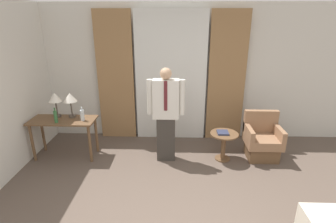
{
  "coord_description": "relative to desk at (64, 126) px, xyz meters",
  "views": [
    {
      "loc": [
        0.12,
        -2.15,
        2.45
      ],
      "look_at": [
        -0.02,
        1.88,
        0.97
      ],
      "focal_mm": 28.0,
      "sensor_mm": 36.0,
      "label": 1
    }
  ],
  "objects": [
    {
      "name": "curtain_sheer_center",
      "position": [
        1.89,
        0.88,
        0.68
      ],
      "size": [
        1.4,
        0.06,
        2.58
      ],
      "color": "white",
      "rests_on": "ground_plane"
    },
    {
      "name": "table_lamp_right",
      "position": [
        0.13,
        0.12,
        0.47
      ],
      "size": [
        0.23,
        0.23,
        0.45
      ],
      "color": "#4C4238",
      "rests_on": "desk"
    },
    {
      "name": "book",
      "position": [
        2.83,
        -0.02,
        -0.08
      ],
      "size": [
        0.19,
        0.2,
        0.03
      ],
      "color": "#2D334C",
      "rests_on": "side_table"
    },
    {
      "name": "table_lamp_left",
      "position": [
        -0.13,
        0.12,
        0.47
      ],
      "size": [
        0.23,
        0.23,
        0.45
      ],
      "color": "#4C4238",
      "rests_on": "desk"
    },
    {
      "name": "armchair",
      "position": [
        3.57,
        0.09,
        -0.29
      ],
      "size": [
        0.61,
        0.56,
        0.83
      ],
      "color": "brown",
      "rests_on": "ground_plane"
    },
    {
      "name": "bottle_by_lamp",
      "position": [
        0.38,
        -0.03,
        0.22
      ],
      "size": [
        0.07,
        0.07,
        0.25
      ],
      "color": "silver",
      "rests_on": "desk"
    },
    {
      "name": "curtain_drape_right",
      "position": [
        3.0,
        0.88,
        0.68
      ],
      "size": [
        0.72,
        0.06,
        2.58
      ],
      "color": "#997047",
      "rests_on": "ground_plane"
    },
    {
      "name": "side_table",
      "position": [
        2.86,
        -0.02,
        -0.26
      ],
      "size": [
        0.49,
        0.49,
        0.51
      ],
      "color": "brown",
      "rests_on": "ground_plane"
    },
    {
      "name": "desk",
      "position": [
        0.0,
        0.0,
        0.0
      ],
      "size": [
        1.14,
        0.5,
        0.72
      ],
      "color": "brown",
      "rests_on": "ground_plane"
    },
    {
      "name": "curtain_drape_left",
      "position": [
        0.79,
        0.88,
        0.68
      ],
      "size": [
        0.72,
        0.06,
        2.58
      ],
      "color": "#997047",
      "rests_on": "ground_plane"
    },
    {
      "name": "person",
      "position": [
        1.83,
        -0.05,
        0.3
      ],
      "size": [
        0.64,
        0.21,
        1.67
      ],
      "color": "#38332D",
      "rests_on": "ground_plane"
    },
    {
      "name": "bottle_near_edge",
      "position": [
        -0.05,
        -0.14,
        0.23
      ],
      "size": [
        0.06,
        0.06,
        0.27
      ],
      "color": "#336638",
      "rests_on": "desk"
    },
    {
      "name": "wall_back",
      "position": [
        1.89,
        1.01,
        0.74
      ],
      "size": [
        10.0,
        0.06,
        2.7
      ],
      "color": "silver",
      "rests_on": "ground_plane"
    }
  ]
}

